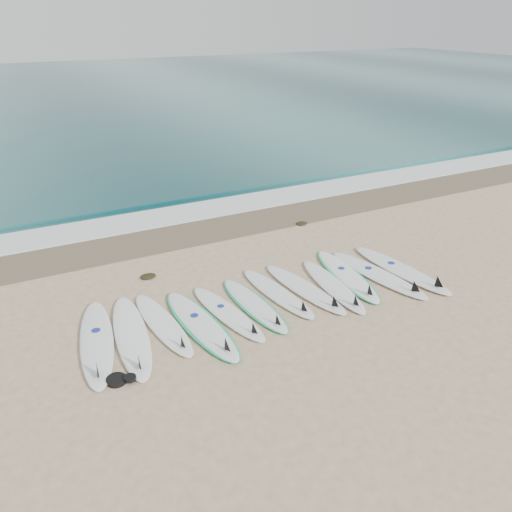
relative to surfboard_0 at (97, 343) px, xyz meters
name	(u,v)px	position (x,y,z in m)	size (l,w,h in m)	color
ground	(267,302)	(3.41, -0.06, -0.06)	(120.00, 120.00, 0.00)	tan
ocean	(57,94)	(3.41, 32.44, -0.05)	(120.00, 55.00, 0.03)	#22595C
wet_sand_band	(196,232)	(3.41, 4.04, -0.06)	(120.00, 1.80, 0.01)	brown
foam_band	(179,214)	(3.41, 5.44, -0.04)	(120.00, 1.40, 0.04)	silver
wave_crest	(164,198)	(3.41, 6.94, -0.01)	(120.00, 1.00, 0.10)	#22595C
surfboard_0	(97,343)	(0.00, 0.00, 0.00)	(1.03, 2.89, 0.36)	white
surfboard_1	(132,336)	(0.61, -0.09, 0.00)	(0.90, 2.89, 0.36)	white
surfboard_2	(164,325)	(1.25, 0.02, -0.01)	(0.75, 2.53, 0.32)	white
surfboard_3	(202,325)	(1.88, -0.30, -0.01)	(0.93, 2.83, 0.35)	white
surfboard_4	(229,314)	(2.50, -0.19, -0.01)	(0.89, 2.48, 0.31)	white
surfboard_5	(255,305)	(3.10, -0.12, -0.02)	(0.73, 2.43, 0.30)	white
surfboard_6	(279,294)	(3.75, 0.05, -0.01)	(0.79, 2.50, 0.31)	white
surfboard_7	(306,289)	(4.36, -0.06, -0.01)	(0.89, 2.62, 0.33)	white
surfboard_8	(334,286)	(4.96, -0.22, -0.01)	(0.75, 2.56, 0.32)	white
surfboard_9	(347,276)	(5.52, 0.06, -0.01)	(0.99, 2.73, 0.34)	white
surfboard_10	(380,275)	(6.17, -0.27, 0.00)	(0.99, 2.84, 0.36)	white
surfboard_11	(403,270)	(6.79, -0.32, 0.00)	(0.89, 2.89, 0.36)	white
seaweed_near	(148,276)	(1.53, 2.08, -0.03)	(0.36, 0.28, 0.07)	black
seaweed_far	(302,223)	(6.24, 3.18, -0.03)	(0.33, 0.26, 0.06)	black
leash_coil	(119,380)	(0.13, -1.16, -0.01)	(0.46, 0.36, 0.11)	black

